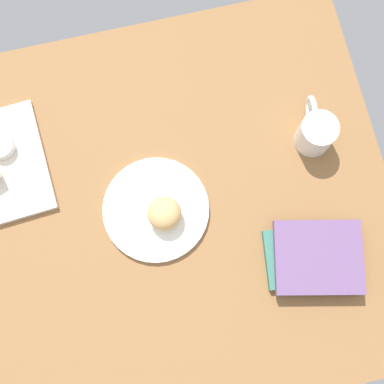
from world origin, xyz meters
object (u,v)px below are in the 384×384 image
(coffee_mug, at_px, (316,132))
(sauce_cup, at_px, (2,147))
(scone_pastry, at_px, (164,214))
(book_stack, at_px, (314,257))
(round_plate, at_px, (156,211))

(coffee_mug, bearing_deg, sauce_cup, -10.62)
(scone_pastry, distance_m, coffee_mug, 0.37)
(book_stack, bearing_deg, scone_pastry, -28.69)
(scone_pastry, distance_m, sauce_cup, 0.39)
(scone_pastry, xyz_separation_m, coffee_mug, (-0.36, -0.10, 0.00))
(sauce_cup, distance_m, coffee_mug, 0.69)
(scone_pastry, bearing_deg, book_stack, 151.31)
(sauce_cup, relative_size, coffee_mug, 0.43)
(coffee_mug, bearing_deg, round_plate, 12.88)
(round_plate, bearing_deg, coffee_mug, -167.12)
(sauce_cup, xyz_separation_m, book_stack, (-0.61, 0.39, -0.01))
(sauce_cup, relative_size, book_stack, 0.25)
(book_stack, relative_size, coffee_mug, 1.72)
(scone_pastry, height_order, coffee_mug, coffee_mug)
(book_stack, xyz_separation_m, coffee_mug, (-0.07, -0.26, 0.02))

